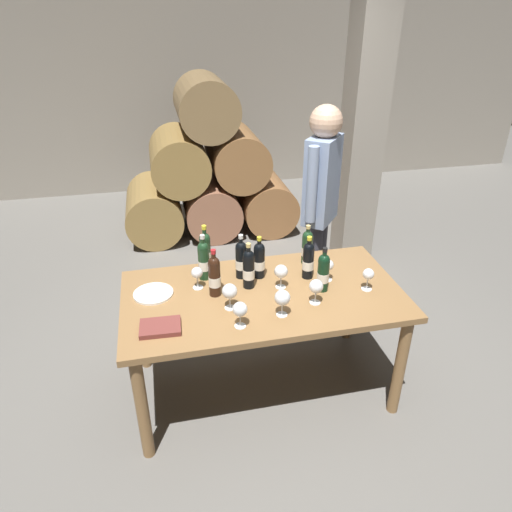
# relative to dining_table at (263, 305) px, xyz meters

# --- Properties ---
(ground_plane) EXTENTS (14.00, 14.00, 0.00)m
(ground_plane) POSITION_rel_dining_table_xyz_m (0.00, 0.00, -0.67)
(ground_plane) COLOR #66635E
(cellar_back_wall) EXTENTS (10.00, 0.24, 2.80)m
(cellar_back_wall) POSITION_rel_dining_table_xyz_m (0.00, 4.20, 0.73)
(cellar_back_wall) COLOR gray
(cellar_back_wall) RESTS_ON ground_plane
(barrel_stack) EXTENTS (1.86, 0.90, 1.69)m
(barrel_stack) POSITION_rel_dining_table_xyz_m (0.00, 2.60, -0.01)
(barrel_stack) COLOR olive
(barrel_stack) RESTS_ON ground_plane
(stone_pillar) EXTENTS (0.32, 0.32, 2.60)m
(stone_pillar) POSITION_rel_dining_table_xyz_m (1.30, 1.60, 0.63)
(stone_pillar) COLOR gray
(stone_pillar) RESTS_ON ground_plane
(dining_table) EXTENTS (1.70, 0.90, 0.76)m
(dining_table) POSITION_rel_dining_table_xyz_m (0.00, 0.00, 0.00)
(dining_table) COLOR olive
(dining_table) RESTS_ON ground_plane
(wine_bottle_0) EXTENTS (0.07, 0.07, 0.28)m
(wine_bottle_0) POSITION_rel_dining_table_xyz_m (0.37, 0.30, 0.21)
(wine_bottle_0) COLOR #19381E
(wine_bottle_0) RESTS_ON dining_table
(wine_bottle_1) EXTENTS (0.07, 0.07, 0.28)m
(wine_bottle_1) POSITION_rel_dining_table_xyz_m (0.02, 0.19, 0.22)
(wine_bottle_1) COLOR black
(wine_bottle_1) RESTS_ON dining_table
(wine_bottle_2) EXTENTS (0.07, 0.07, 0.31)m
(wine_bottle_2) POSITION_rel_dining_table_xyz_m (-0.33, 0.25, 0.22)
(wine_bottle_2) COLOR #19381E
(wine_bottle_2) RESTS_ON dining_table
(wine_bottle_3) EXTENTS (0.07, 0.07, 0.32)m
(wine_bottle_3) POSITION_rel_dining_table_xyz_m (-0.30, 0.36, 0.23)
(wine_bottle_3) COLOR #19381E
(wine_bottle_3) RESTS_ON dining_table
(wine_bottle_4) EXTENTS (0.07, 0.07, 0.29)m
(wine_bottle_4) POSITION_rel_dining_table_xyz_m (0.36, -0.04, 0.22)
(wine_bottle_4) COLOR black
(wine_bottle_4) RESTS_ON dining_table
(wine_bottle_5) EXTENTS (0.07, 0.07, 0.29)m
(wine_bottle_5) POSITION_rel_dining_table_xyz_m (0.32, 0.12, 0.22)
(wine_bottle_5) COLOR black
(wine_bottle_5) RESTS_ON dining_table
(wine_bottle_6) EXTENTS (0.07, 0.07, 0.31)m
(wine_bottle_6) POSITION_rel_dining_table_xyz_m (-0.29, 0.05, 0.22)
(wine_bottle_6) COLOR black
(wine_bottle_6) RESTS_ON dining_table
(wine_bottle_7) EXTENTS (0.07, 0.07, 0.30)m
(wine_bottle_7) POSITION_rel_dining_table_xyz_m (-0.09, 0.22, 0.22)
(wine_bottle_7) COLOR black
(wine_bottle_7) RESTS_ON dining_table
(wine_bottle_8) EXTENTS (0.07, 0.07, 0.30)m
(wine_bottle_8) POSITION_rel_dining_table_xyz_m (-0.07, 0.09, 0.22)
(wine_bottle_8) COLOR black
(wine_bottle_8) RESTS_ON dining_table
(wine_glass_0) EXTENTS (0.07, 0.07, 0.14)m
(wine_glass_0) POSITION_rel_dining_table_xyz_m (0.43, 0.06, 0.19)
(wine_glass_0) COLOR white
(wine_glass_0) RESTS_ON dining_table
(wine_glass_1) EXTENTS (0.09, 0.09, 0.16)m
(wine_glass_1) POSITION_rel_dining_table_xyz_m (-0.22, -0.12, 0.20)
(wine_glass_1) COLOR white
(wine_glass_1) RESTS_ON dining_table
(wine_glass_2) EXTENTS (0.08, 0.08, 0.16)m
(wine_glass_2) POSITION_rel_dining_table_xyz_m (0.27, -0.17, 0.20)
(wine_glass_2) COLOR white
(wine_glass_2) RESTS_ON dining_table
(wine_glass_3) EXTENTS (0.08, 0.08, 0.16)m
(wine_glass_3) POSITION_rel_dining_table_xyz_m (0.12, 0.04, 0.20)
(wine_glass_3) COLOR white
(wine_glass_3) RESTS_ON dining_table
(wine_glass_4) EXTENTS (0.08, 0.08, 0.16)m
(wine_glass_4) POSITION_rel_dining_table_xyz_m (-0.20, -0.30, 0.20)
(wine_glass_4) COLOR white
(wine_glass_4) RESTS_ON dining_table
(wine_glass_5) EXTENTS (0.07, 0.07, 0.15)m
(wine_glass_5) POSITION_rel_dining_table_xyz_m (-0.38, 0.14, 0.19)
(wine_glass_5) COLOR white
(wine_glass_5) RESTS_ON dining_table
(wine_glass_6) EXTENTS (0.09, 0.09, 0.16)m
(wine_glass_6) POSITION_rel_dining_table_xyz_m (0.05, -0.25, 0.21)
(wine_glass_6) COLOR white
(wine_glass_6) RESTS_ON dining_table
(wine_glass_7) EXTENTS (0.07, 0.07, 0.14)m
(wine_glass_7) POSITION_rel_dining_table_xyz_m (0.63, -0.10, 0.19)
(wine_glass_7) COLOR white
(wine_glass_7) RESTS_ON dining_table
(tasting_notebook) EXTENTS (0.23, 0.17, 0.03)m
(tasting_notebook) POSITION_rel_dining_table_xyz_m (-0.63, -0.23, 0.11)
(tasting_notebook) COLOR brown
(tasting_notebook) RESTS_ON dining_table
(serving_plate) EXTENTS (0.24, 0.24, 0.01)m
(serving_plate) POSITION_rel_dining_table_xyz_m (-0.65, 0.13, 0.10)
(serving_plate) COLOR white
(serving_plate) RESTS_ON dining_table
(sommelier_presenting) EXTENTS (0.34, 0.40, 1.72)m
(sommelier_presenting) POSITION_rel_dining_table_xyz_m (0.62, 0.75, 0.37)
(sommelier_presenting) COLOR #383842
(sommelier_presenting) RESTS_ON ground_plane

